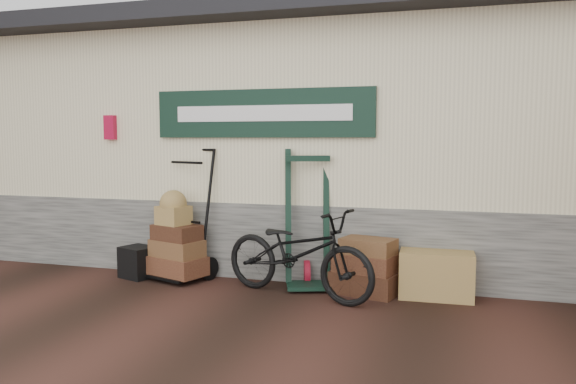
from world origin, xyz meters
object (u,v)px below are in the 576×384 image
object	(u,v)px
suitcase_stack	(365,265)
black_trunk	(138,262)
green_barrow	(308,219)
bicycle	(298,248)
porter_trolley	(188,212)
wicker_hamper	(436,274)

from	to	relation	value
suitcase_stack	black_trunk	bearing A→B (deg)	-178.20
black_trunk	suitcase_stack	bearing A→B (deg)	1.80
green_barrow	bicycle	bearing A→B (deg)	-108.25
porter_trolley	green_barrow	distance (m)	1.47
green_barrow	black_trunk	bearing A→B (deg)	166.17
suitcase_stack	bicycle	world-z (taller)	bicycle
suitcase_stack	wicker_hamper	world-z (taller)	suitcase_stack
suitcase_stack	black_trunk	distance (m)	2.73
porter_trolley	black_trunk	distance (m)	0.85
black_trunk	bicycle	bearing A→B (deg)	-6.66
green_barrow	bicycle	size ratio (longest dim) A/B	0.85
suitcase_stack	wicker_hamper	distance (m)	0.74
black_trunk	bicycle	size ratio (longest dim) A/B	0.21
wicker_hamper	green_barrow	bearing A→B (deg)	180.00
wicker_hamper	suitcase_stack	bearing A→B (deg)	-173.46
black_trunk	green_barrow	bearing A→B (deg)	4.73
green_barrow	wicker_hamper	bearing A→B (deg)	-18.56
bicycle	porter_trolley	bearing A→B (deg)	92.38
suitcase_stack	bicycle	distance (m)	0.77
porter_trolley	black_trunk	world-z (taller)	porter_trolley
green_barrow	black_trunk	xyz separation A→B (m)	(-2.06, -0.17, -0.58)
green_barrow	wicker_hamper	distance (m)	1.50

